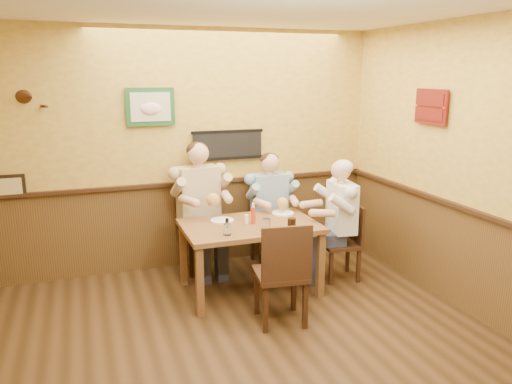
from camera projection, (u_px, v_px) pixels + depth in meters
room at (243, 158)px, 3.62m from camera, size 5.02×5.03×2.81m
dining_table at (250, 232)px, 5.24m from camera, size 1.40×0.90×0.75m
chair_back_left at (199, 231)px, 5.86m from camera, size 0.49×0.49×0.96m
chair_back_right at (269, 229)px, 6.09m from camera, size 0.40×0.40×0.86m
chair_right_end at (340, 242)px, 5.61m from camera, size 0.45×0.45×0.86m
chair_near_side at (281, 271)px, 4.62m from camera, size 0.52×0.52×1.00m
diner_tan_shirt at (199, 214)px, 5.82m from camera, size 0.71×0.71×1.37m
diner_blue_polo at (269, 215)px, 6.04m from camera, size 0.57×0.57×1.23m
diner_white_elder at (341, 227)px, 5.57m from camera, size 0.64×0.64×1.23m
water_glass_left at (227, 229)px, 4.85m from camera, size 0.10×0.10×0.11m
water_glass_mid at (266, 225)px, 4.97m from camera, size 0.11×0.11×0.13m
cola_tumbler at (292, 223)px, 5.04m from camera, size 0.10×0.10×0.11m
hot_sauce_bottle at (253, 214)px, 5.20m from camera, size 0.05×0.05×0.20m
salt_shaker at (247, 219)px, 5.20m from camera, size 0.05×0.05×0.10m
pepper_shaker at (227, 223)px, 5.11m from camera, size 0.04×0.04×0.09m
plate_far_left at (222, 220)px, 5.31m from camera, size 0.28×0.28×0.02m
plate_far_right at (283, 213)px, 5.58m from camera, size 0.26×0.26×0.02m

